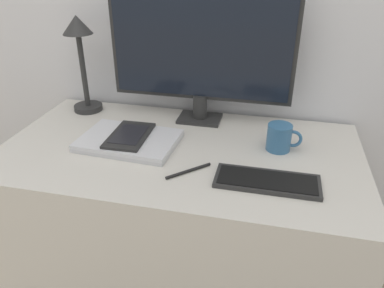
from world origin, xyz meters
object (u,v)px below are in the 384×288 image
(ereader, at_px, (129,135))
(desk_lamp, at_px, (80,49))
(laptop, at_px, (129,141))
(monitor, at_px, (201,53))
(pen, at_px, (188,171))
(coffee_mug, at_px, (280,137))
(keyboard, at_px, (267,181))

(ereader, distance_m, desk_lamp, 0.40)
(laptop, height_order, desk_lamp, desk_lamp)
(monitor, xyz_separation_m, laptop, (-0.18, -0.24, -0.23))
(laptop, xyz_separation_m, pen, (0.23, -0.12, -0.01))
(laptop, relative_size, coffee_mug, 2.93)
(desk_lamp, bearing_deg, pen, -36.03)
(desk_lamp, distance_m, coffee_mug, 0.78)
(keyboard, height_order, laptop, laptop)
(keyboard, relative_size, laptop, 0.89)
(pen, bearing_deg, laptop, 151.53)
(laptop, bearing_deg, monitor, 52.28)
(monitor, xyz_separation_m, ereader, (-0.18, -0.23, -0.22))
(keyboard, xyz_separation_m, desk_lamp, (-0.71, 0.36, 0.23))
(laptop, xyz_separation_m, desk_lamp, (-0.26, 0.23, 0.23))
(monitor, height_order, laptop, monitor)
(laptop, relative_size, pen, 2.89)
(laptop, bearing_deg, ereader, 80.81)
(ereader, relative_size, desk_lamp, 0.56)
(keyboard, height_order, ereader, ereader)
(ereader, distance_m, pen, 0.26)
(coffee_mug, bearing_deg, keyboard, -97.25)
(keyboard, distance_m, desk_lamp, 0.83)
(keyboard, bearing_deg, ereader, 163.44)
(monitor, height_order, keyboard, monitor)
(ereader, bearing_deg, keyboard, -16.56)
(coffee_mug, height_order, pen, coffee_mug)
(keyboard, xyz_separation_m, ereader, (-0.45, 0.13, 0.02))
(desk_lamp, distance_m, pen, 0.65)
(laptop, bearing_deg, coffee_mug, 8.65)
(pen, bearing_deg, ereader, 150.60)
(monitor, bearing_deg, desk_lamp, -179.19)
(desk_lamp, relative_size, pen, 3.24)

